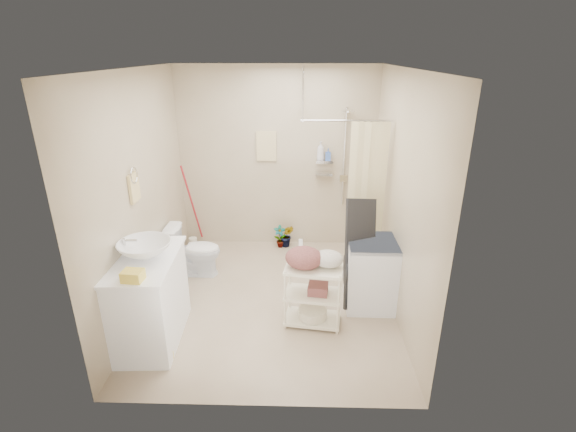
{
  "coord_description": "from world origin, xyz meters",
  "views": [
    {
      "loc": [
        0.31,
        -4.24,
        2.76
      ],
      "look_at": [
        0.19,
        0.25,
        0.97
      ],
      "focal_mm": 26.0,
      "sensor_mm": 36.0,
      "label": 1
    }
  ],
  "objects_px": {
    "washing_machine": "(371,273)",
    "laundry_rack": "(313,290)",
    "vanity": "(150,299)",
    "toilet": "(194,250)"
  },
  "relations": [
    {
      "from": "vanity",
      "to": "washing_machine",
      "type": "bearing_deg",
      "value": 13.82
    },
    {
      "from": "vanity",
      "to": "toilet",
      "type": "bearing_deg",
      "value": 82.3
    },
    {
      "from": "vanity",
      "to": "toilet",
      "type": "height_order",
      "value": "vanity"
    },
    {
      "from": "washing_machine",
      "to": "laundry_rack",
      "type": "distance_m",
      "value": 0.77
    },
    {
      "from": "washing_machine",
      "to": "laundry_rack",
      "type": "height_order",
      "value": "laundry_rack"
    },
    {
      "from": "vanity",
      "to": "laundry_rack",
      "type": "bearing_deg",
      "value": 7.61
    },
    {
      "from": "washing_machine",
      "to": "laundry_rack",
      "type": "xyz_separation_m",
      "value": [
        -0.67,
        -0.38,
        0.01
      ]
    },
    {
      "from": "laundry_rack",
      "to": "washing_machine",
      "type": "bearing_deg",
      "value": 37.88
    },
    {
      "from": "toilet",
      "to": "laundry_rack",
      "type": "bearing_deg",
      "value": -123.71
    },
    {
      "from": "laundry_rack",
      "to": "toilet",
      "type": "bearing_deg",
      "value": 153.63
    }
  ]
}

